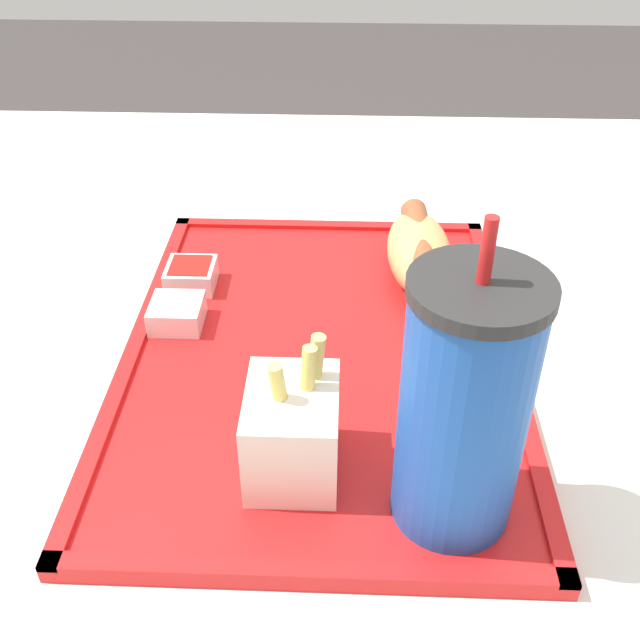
{
  "coord_description": "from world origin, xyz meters",
  "views": [
    {
      "loc": [
        0.47,
        -0.01,
        1.12
      ],
      "look_at": [
        0.01,
        -0.03,
        0.79
      ],
      "focal_mm": 42.0,
      "sensor_mm": 36.0,
      "label": 1
    }
  ],
  "objects_px": {
    "fries_carton": "(293,430)",
    "sauce_cup_mayo": "(177,313)",
    "soda_cup": "(464,407)",
    "sauce_cup_ketchup": "(191,275)",
    "hot_dog_far": "(419,251)"
  },
  "relations": [
    {
      "from": "fries_carton",
      "to": "sauce_cup_ketchup",
      "type": "xyz_separation_m",
      "value": [
        -0.21,
        -0.1,
        -0.02
      ]
    },
    {
      "from": "soda_cup",
      "to": "sauce_cup_ketchup",
      "type": "bearing_deg",
      "value": -140.09
    },
    {
      "from": "fries_carton",
      "to": "hot_dog_far",
      "type": "bearing_deg",
      "value": 158.01
    },
    {
      "from": "soda_cup",
      "to": "hot_dog_far",
      "type": "distance_m",
      "value": 0.27
    },
    {
      "from": "fries_carton",
      "to": "sauce_cup_mayo",
      "type": "distance_m",
      "value": 0.19
    },
    {
      "from": "sauce_cup_ketchup",
      "to": "sauce_cup_mayo",
      "type": "bearing_deg",
      "value": -1.46
    },
    {
      "from": "soda_cup",
      "to": "hot_dog_far",
      "type": "relative_size",
      "value": 1.49
    },
    {
      "from": "soda_cup",
      "to": "sauce_cup_mayo",
      "type": "distance_m",
      "value": 0.28
    },
    {
      "from": "fries_carton",
      "to": "sauce_cup_mayo",
      "type": "bearing_deg",
      "value": -145.48
    },
    {
      "from": "soda_cup",
      "to": "fries_carton",
      "type": "xyz_separation_m",
      "value": [
        -0.03,
        -0.1,
        -0.05
      ]
    },
    {
      "from": "hot_dog_far",
      "to": "sauce_cup_mayo",
      "type": "bearing_deg",
      "value": -67.43
    },
    {
      "from": "soda_cup",
      "to": "sauce_cup_ketchup",
      "type": "xyz_separation_m",
      "value": [
        -0.24,
        -0.2,
        -0.07
      ]
    },
    {
      "from": "fries_carton",
      "to": "soda_cup",
      "type": "bearing_deg",
      "value": 72.83
    },
    {
      "from": "hot_dog_far",
      "to": "sauce_cup_mayo",
      "type": "relative_size",
      "value": 3.22
    },
    {
      "from": "soda_cup",
      "to": "sauce_cup_mayo",
      "type": "xyz_separation_m",
      "value": [
        -0.18,
        -0.2,
        -0.07
      ]
    }
  ]
}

